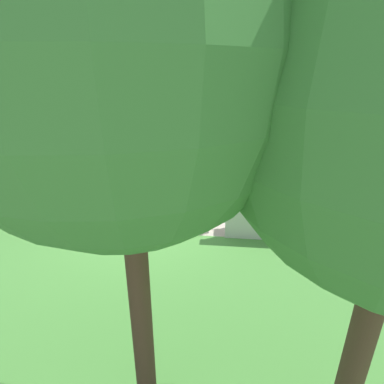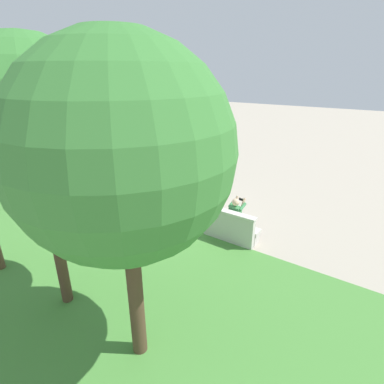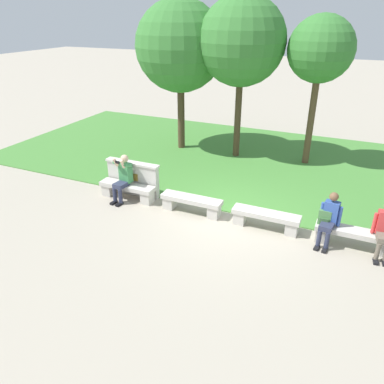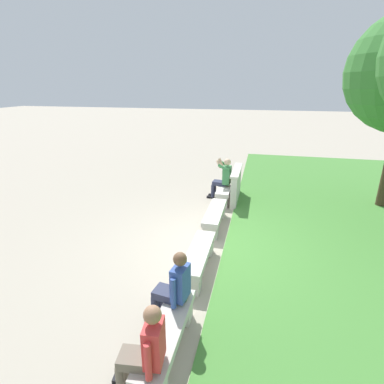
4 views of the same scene
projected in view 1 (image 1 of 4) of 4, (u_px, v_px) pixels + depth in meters
ground_plane at (144, 226)px, 8.18m from camera, size 80.00×80.00×0.00m
grass_strip at (63, 376)px, 4.12m from camera, size 19.70×8.00×0.03m
bench_main at (256, 222)px, 7.77m from camera, size 1.66×0.40×0.45m
bench_near at (180, 219)px, 7.97m from camera, size 1.66×0.40×0.45m
bench_mid at (107, 215)px, 8.17m from camera, size 1.66×0.40×0.45m
bench_far at (37, 212)px, 8.36m from camera, size 1.66×0.40×0.45m
backrest_wall_with_plaque at (258, 221)px, 7.38m from camera, size 1.68×0.24×1.01m
person_photographer at (260, 206)px, 7.67m from camera, size 0.50×0.75×1.32m
person_distant at (56, 199)px, 8.23m from camera, size 0.48×0.71×1.26m
person_companion at (17, 197)px, 8.34m from camera, size 0.48×0.70×1.26m
backpack at (58, 202)px, 8.16m from camera, size 0.28×0.24×0.43m
tree_far_back at (121, 62)px, 2.27m from camera, size 2.92×2.92×5.45m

